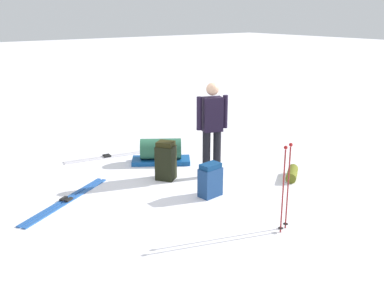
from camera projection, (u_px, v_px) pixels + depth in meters
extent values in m
plane|color=white|center=(192.00, 182.00, 7.74)|extent=(80.00, 80.00, 0.00)
cylinder|color=black|center=(206.00, 155.00, 7.87)|extent=(0.14, 0.14, 0.85)
cylinder|color=black|center=(217.00, 153.00, 7.93)|extent=(0.14, 0.14, 0.85)
cube|color=black|center=(212.00, 114.00, 7.69)|extent=(0.39, 0.32, 0.60)
cylinder|color=black|center=(199.00, 113.00, 7.61)|extent=(0.09, 0.09, 0.58)
cylinder|color=black|center=(225.00, 112.00, 7.75)|extent=(0.09, 0.09, 0.58)
sphere|color=tan|center=(213.00, 89.00, 7.56)|extent=(0.22, 0.22, 0.22)
cube|color=#20509D|center=(69.00, 201.00, 6.95)|extent=(1.74, 1.07, 0.02)
cube|color=black|center=(69.00, 200.00, 6.95)|extent=(0.15, 0.13, 0.03)
cube|color=#20509D|center=(64.00, 200.00, 6.99)|extent=(1.74, 1.07, 0.02)
cube|color=black|center=(64.00, 199.00, 6.98)|extent=(0.15, 0.13, 0.03)
cube|color=silver|center=(108.00, 158.00, 9.02)|extent=(1.70, 0.38, 0.02)
cube|color=black|center=(107.00, 156.00, 9.01)|extent=(0.15, 0.09, 0.03)
cube|color=silver|center=(106.00, 156.00, 9.10)|extent=(1.70, 0.38, 0.02)
cube|color=black|center=(106.00, 155.00, 9.10)|extent=(0.15, 0.09, 0.03)
cube|color=navy|center=(210.00, 182.00, 7.11)|extent=(0.38, 0.26, 0.47)
cube|color=navy|center=(210.00, 166.00, 7.03)|extent=(0.34, 0.23, 0.08)
cube|color=black|center=(166.00, 163.00, 7.81)|extent=(0.41, 0.42, 0.61)
cube|color=black|center=(165.00, 144.00, 7.71)|extent=(0.37, 0.37, 0.08)
cylinder|color=maroon|center=(288.00, 189.00, 5.95)|extent=(0.02, 0.02, 1.17)
sphere|color=#A51919|center=(291.00, 145.00, 5.77)|extent=(0.05, 0.05, 0.05)
cylinder|color=black|center=(285.00, 224.00, 6.10)|extent=(0.07, 0.07, 0.01)
cylinder|color=maroon|center=(283.00, 192.00, 5.83)|extent=(0.02, 0.02, 1.17)
sphere|color=#A51919|center=(286.00, 148.00, 5.66)|extent=(0.05, 0.05, 0.05)
cylinder|color=black|center=(281.00, 228.00, 5.98)|extent=(0.07, 0.07, 0.01)
cube|color=#10478D|center=(161.00, 161.00, 8.72)|extent=(1.19, 1.01, 0.09)
cylinder|color=#275A42|center=(161.00, 149.00, 8.65)|extent=(0.88, 0.78, 0.40)
cylinder|color=#5B601B|center=(292.00, 174.00, 7.90)|extent=(0.55, 0.47, 0.18)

